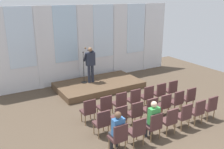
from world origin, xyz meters
TOP-DOWN VIEW (x-y plane):
  - ground_plane at (0.00, 0.00)m, footprint 15.31×15.31m
  - rear_partition at (0.04, 5.88)m, footprint 10.63×0.14m
  - stage_platform at (0.00, 4.42)m, footprint 4.10×2.33m
  - speaker at (-0.33, 4.64)m, footprint 0.51×0.69m
  - mic_stand at (-0.65, 4.74)m, footprint 0.28×0.28m
  - chair_r0_c0 at (-1.97, 1.46)m, footprint 0.46×0.44m
  - chair_r0_c1 at (-1.31, 1.46)m, footprint 0.46×0.44m
  - chair_r0_c2 at (-0.66, 1.46)m, footprint 0.46×0.44m
  - chair_r0_c3 at (0.00, 1.46)m, footprint 0.46×0.44m
  - chair_r0_c4 at (0.66, 1.46)m, footprint 0.46×0.44m
  - chair_r0_c5 at (1.31, 1.46)m, footprint 0.46×0.44m
  - chair_r0_c6 at (1.97, 1.46)m, footprint 0.46×0.44m
  - chair_r1_c0 at (-1.97, 0.46)m, footprint 0.46×0.44m
  - chair_r1_c1 at (-1.31, 0.46)m, footprint 0.46×0.44m
  - chair_r1_c2 at (-0.66, 0.46)m, footprint 0.46×0.44m
  - chair_r1_c3 at (0.00, 0.46)m, footprint 0.46×0.44m
  - chair_r1_c4 at (0.66, 0.46)m, footprint 0.46×0.44m
  - chair_r1_c5 at (1.31, 0.46)m, footprint 0.46×0.44m
  - chair_r1_c6 at (1.97, 0.46)m, footprint 0.46×0.44m
  - chair_r2_c0 at (-1.97, -0.55)m, footprint 0.46×0.44m
  - audience_r2_c0 at (-1.97, -0.46)m, footprint 0.36×0.39m
  - chair_r2_c1 at (-1.31, -0.55)m, footprint 0.46×0.44m
  - chair_r2_c2 at (-0.66, -0.55)m, footprint 0.46×0.44m
  - audience_r2_c2 at (-0.66, -0.46)m, footprint 0.36×0.39m
  - chair_r2_c3 at (0.00, -0.55)m, footprint 0.46×0.44m
  - chair_r2_c4 at (0.66, -0.55)m, footprint 0.46×0.44m
  - chair_r2_c5 at (1.31, -0.55)m, footprint 0.46×0.44m
  - chair_r2_c6 at (1.97, -0.55)m, footprint 0.46×0.44m

SIDE VIEW (x-z plane):
  - ground_plane at x=0.00m, z-range 0.00..0.00m
  - stage_platform at x=0.00m, z-range 0.00..0.30m
  - chair_r0_c0 at x=-1.97m, z-range 0.06..1.00m
  - chair_r0_c1 at x=-1.31m, z-range 0.06..1.00m
  - chair_r0_c2 at x=-0.66m, z-range 0.06..1.00m
  - chair_r0_c3 at x=0.00m, z-range 0.06..1.00m
  - chair_r0_c4 at x=0.66m, z-range 0.06..1.00m
  - chair_r0_c5 at x=1.31m, z-range 0.06..1.00m
  - chair_r0_c6 at x=1.97m, z-range 0.06..1.00m
  - chair_r1_c0 at x=-1.97m, z-range 0.06..1.00m
  - chair_r1_c1 at x=-1.31m, z-range 0.06..1.00m
  - chair_r1_c2 at x=-0.66m, z-range 0.06..1.00m
  - chair_r1_c3 at x=0.00m, z-range 0.06..1.00m
  - chair_r1_c4 at x=0.66m, z-range 0.06..1.00m
  - chair_r1_c5 at x=1.31m, z-range 0.06..1.00m
  - chair_r1_c6 at x=1.97m, z-range 0.06..1.00m
  - chair_r2_c0 at x=-1.97m, z-range 0.06..1.00m
  - chair_r2_c1 at x=-1.31m, z-range 0.06..1.00m
  - chair_r2_c2 at x=-0.66m, z-range 0.06..1.00m
  - chair_r2_c3 at x=0.00m, z-range 0.06..1.00m
  - chair_r2_c4 at x=0.66m, z-range 0.06..1.00m
  - chair_r2_c5 at x=1.31m, z-range 0.06..1.00m
  - chair_r2_c6 at x=1.97m, z-range 0.06..1.00m
  - mic_stand at x=-0.65m, z-range -0.14..1.42m
  - audience_r2_c0 at x=-1.97m, z-range 0.07..1.37m
  - audience_r2_c2 at x=-0.66m, z-range 0.07..1.38m
  - speaker at x=-0.33m, z-range 0.45..2.19m
  - rear_partition at x=0.04m, z-range 0.06..4.03m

